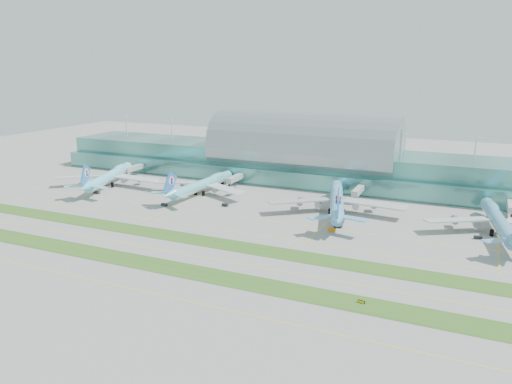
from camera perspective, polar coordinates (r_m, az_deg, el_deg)
The scene contains 20 objects.
ground at distance 210.64m, azimuth -6.19°, elevation -5.77°, with size 700.00×700.00×0.00m, color gray.
terminal at distance 320.76m, azimuth 5.44°, elevation 3.89°, with size 340.00×69.10×36.00m.
grass_strip_near at distance 188.76m, azimuth -10.52°, elevation -8.36°, with size 420.00×12.00×0.08m, color #2D591E.
grass_strip_far at distance 212.24m, azimuth -5.91°, elevation -5.59°, with size 420.00×12.00×0.08m, color #2D591E.
taxiline_a at distance 174.23m, azimuth -14.30°, elevation -10.59°, with size 420.00×0.35×0.01m, color yellow.
taxiline_b at distance 199.51m, azimuth -8.23°, elevation -7.00°, with size 420.00×0.35×0.01m, color yellow.
taxiline_c at distance 225.41m, azimuth -3.88°, elevation -4.35°, with size 420.00×0.35×0.01m, color yellow.
taxiline_d at distance 244.06m, azimuth -1.45°, elevation -2.84°, with size 420.00×0.35×0.01m, color yellow.
airliner_a at distance 318.06m, azimuth -16.36°, elevation 1.81°, with size 61.98×71.94×20.32m.
airliner_b at distance 287.47m, azimuth -6.07°, elevation 0.95°, with size 60.88×69.21×19.04m.
airliner_c at distance 252.37m, azimuth 9.23°, elevation -0.88°, with size 66.44×76.87×21.55m.
airliner_d at distance 243.02m, azimuth 25.96°, elevation -2.90°, with size 63.03×72.24×19.93m.
gse_a at distance 321.92m, azimuth -19.31°, elevation 0.75°, with size 3.84×1.98×1.79m, color #CDC10C.
gse_b at distance 301.67m, azimuth -17.76°, elevation -0.04°, with size 3.99×1.72×1.40m, color black.
gse_c at distance 266.74m, azimuth -10.44°, elevation -1.44°, with size 3.52×1.70×1.30m, color black.
gse_d at distance 262.12m, azimuth -3.56°, elevation -1.48°, with size 3.15×1.77×1.49m, color black.
gse_e at distance 225.52m, azimuth 8.65°, elevation -4.28°, with size 3.32×1.72×1.42m, color orange.
gse_f at distance 231.19m, azimuth 9.37°, elevation -3.82°, with size 3.53×2.17×1.60m, color black.
gse_g at distance 233.40m, azimuth 24.03°, elevation -4.76°, with size 3.28×1.50×1.42m, color black.
taxiway_sign_east at distance 162.31m, azimuth 11.94°, elevation -12.18°, with size 2.39×0.71×1.01m.
Camera 1 is at (101.33, -169.97, 72.19)m, focal length 35.00 mm.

